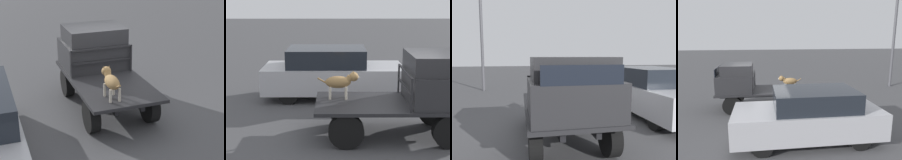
% 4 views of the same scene
% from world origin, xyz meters
% --- Properties ---
extents(ground_plane, '(80.00, 80.00, 0.00)m').
position_xyz_m(ground_plane, '(0.00, 0.00, 0.00)').
color(ground_plane, '#474749').
extents(flatbed_truck, '(3.71, 1.83, 0.85)m').
position_xyz_m(flatbed_truck, '(0.00, 0.00, 0.60)').
color(flatbed_truck, black).
rests_on(flatbed_truck, ground).
extents(truck_cab, '(1.49, 1.71, 1.17)m').
position_xyz_m(truck_cab, '(1.02, 0.00, 1.40)').
color(truck_cab, '#28282B').
rests_on(truck_cab, flatbed_truck).
extents(truck_headboard, '(0.04, 1.71, 0.76)m').
position_xyz_m(truck_headboard, '(0.24, 0.00, 1.35)').
color(truck_headboard, '#232326').
rests_on(truck_headboard, flatbed_truck).
extents(dog, '(1.05, 0.29, 0.69)m').
position_xyz_m(dog, '(-1.24, 0.30, 1.27)').
color(dog, beige).
rests_on(dog, flatbed_truck).
extents(parked_sedan, '(4.49, 1.84, 1.64)m').
position_xyz_m(parked_sedan, '(-1.50, 3.39, 0.82)').
color(parked_sedan, black).
rests_on(parked_sedan, ground).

